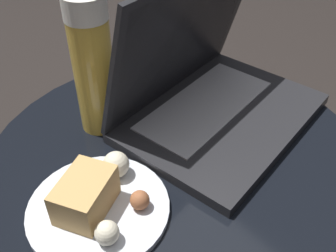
% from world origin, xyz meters
% --- Properties ---
extents(table, '(0.61, 0.61, 0.51)m').
position_xyz_m(table, '(0.00, 0.00, 0.36)').
color(table, black).
rests_on(table, ground_plane).
extents(laptop, '(0.38, 0.31, 0.25)m').
position_xyz_m(laptop, '(0.11, 0.05, 0.56)').
color(laptop, '#232326').
rests_on(laptop, table).
extents(beer_glass, '(0.06, 0.06, 0.23)m').
position_xyz_m(beer_glass, '(-0.05, 0.15, 0.63)').
color(beer_glass, gold).
rests_on(beer_glass, table).
extents(snack_plate, '(0.19, 0.19, 0.06)m').
position_xyz_m(snack_plate, '(-0.15, -0.00, 0.53)').
color(snack_plate, silver).
rests_on(snack_plate, table).
extents(fork, '(0.12, 0.18, 0.00)m').
position_xyz_m(fork, '(-0.11, -0.04, 0.51)').
color(fork, silver).
rests_on(fork, table).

